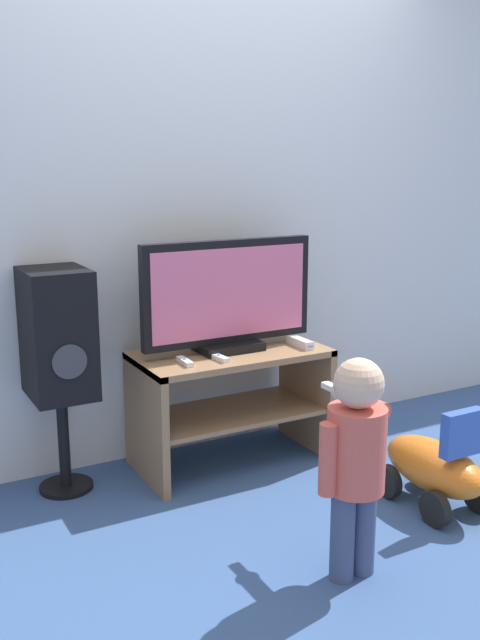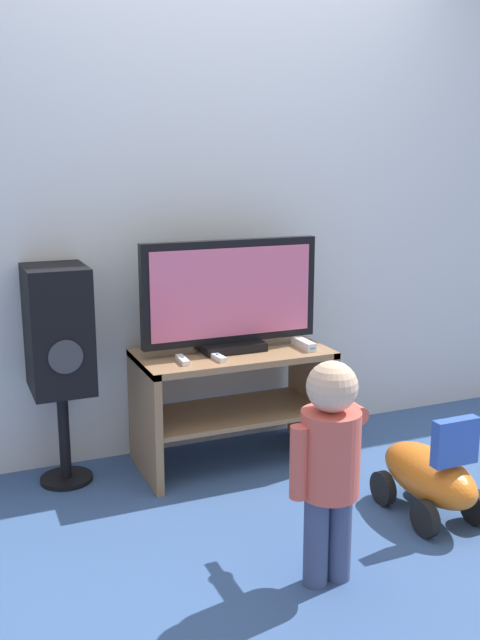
# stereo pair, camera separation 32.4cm
# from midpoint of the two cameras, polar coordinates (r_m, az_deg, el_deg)

# --- Properties ---
(ground_plane) EXTENTS (16.00, 16.00, 0.00)m
(ground_plane) POSITION_cam_midpoint_polar(r_m,az_deg,el_deg) (3.36, -1.65, -12.69)
(ground_plane) COLOR #38568C
(wall_back) EXTENTS (10.00, 0.06, 2.60)m
(wall_back) POSITION_cam_midpoint_polar(r_m,az_deg,el_deg) (3.53, -5.91, 10.35)
(wall_back) COLOR silver
(wall_back) RESTS_ON ground_plane
(tv_stand) EXTENTS (0.91, 0.47, 0.56)m
(tv_stand) POSITION_cam_midpoint_polar(r_m,az_deg,el_deg) (3.42, -3.48, -5.77)
(tv_stand) COLOR #93704C
(tv_stand) RESTS_ON ground_plane
(television) EXTENTS (0.86, 0.20, 0.52)m
(television) POSITION_cam_midpoint_polar(r_m,az_deg,el_deg) (3.33, -3.74, 1.82)
(television) COLOR black
(television) RESTS_ON tv_stand
(game_console) EXTENTS (0.05, 0.18, 0.04)m
(game_console) POSITION_cam_midpoint_polar(r_m,az_deg,el_deg) (3.44, 2.12, -1.83)
(game_console) COLOR white
(game_console) RESTS_ON tv_stand
(remote_primary) EXTENTS (0.04, 0.13, 0.03)m
(remote_primary) POSITION_cam_midpoint_polar(r_m,az_deg,el_deg) (3.17, -7.37, -3.36)
(remote_primary) COLOR white
(remote_primary) RESTS_ON tv_stand
(remote_secondary) EXTENTS (0.05, 0.13, 0.03)m
(remote_secondary) POSITION_cam_midpoint_polar(r_m,az_deg,el_deg) (3.22, -4.60, -3.06)
(remote_secondary) COLOR white
(remote_secondary) RESTS_ON tv_stand
(child) EXTENTS (0.30, 0.46, 0.80)m
(child) POSITION_cam_midpoint_polar(r_m,az_deg,el_deg) (2.48, 5.45, -10.37)
(child) COLOR #3F4C72
(child) RESTS_ON ground_plane
(speaker_tower) EXTENTS (0.26, 0.34, 1.00)m
(speaker_tower) POSITION_cam_midpoint_polar(r_m,az_deg,el_deg) (3.18, -17.24, -1.51)
(speaker_tower) COLOR black
(speaker_tower) RESTS_ON ground_plane
(ride_on_toy) EXTENTS (0.28, 0.52, 0.47)m
(ride_on_toy) POSITION_cam_midpoint_polar(r_m,az_deg,el_deg) (3.13, 12.47, -11.43)
(ride_on_toy) COLOR orange
(ride_on_toy) RESTS_ON ground_plane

